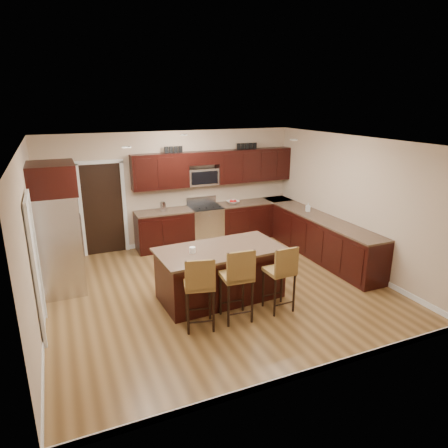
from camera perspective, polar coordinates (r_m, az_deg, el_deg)
name	(u,v)px	position (r m, az deg, el deg)	size (l,w,h in m)	color
floor	(218,288)	(7.55, -0.88, -9.19)	(6.00, 6.00, 0.00)	brown
ceiling	(217,142)	(6.79, -0.99, 11.66)	(6.00, 6.00, 0.00)	silver
wall_back	(174,189)	(9.58, -7.21, 4.99)	(6.00, 6.00, 0.00)	#C5AC8E
wall_left	(31,242)	(6.59, -25.87, -2.32)	(5.50, 5.50, 0.00)	#C5AC8E
wall_right	(353,203)	(8.61, 17.90, 2.89)	(5.50, 5.50, 0.00)	#C5AC8E
base_cabinets	(270,230)	(9.36, 6.52, -0.92)	(4.02, 3.96, 0.92)	black
upper_cabinets	(217,167)	(9.67, -1.04, 8.19)	(4.00, 0.33, 0.80)	black
range	(205,224)	(9.73, -2.68, -0.05)	(0.76, 0.64, 1.11)	silver
microwave	(202,177)	(9.60, -3.10, 6.76)	(0.76, 0.31, 0.40)	silver
doorway	(103,209)	(9.33, -16.88, 2.03)	(0.85, 0.03, 2.06)	black
pantry_door	(35,270)	(6.42, -25.38, -5.91)	(0.03, 0.80, 2.04)	white
letter_decor	(211,148)	(9.56, -1.87, 10.83)	(2.20, 0.03, 0.15)	black
island	(220,275)	(7.07, -0.56, -7.24)	(2.23, 1.25, 0.92)	black
stool_left	(199,285)	(6.00, -3.53, -8.70)	(0.53, 0.53, 1.18)	olive
stool_mid	(238,277)	(6.20, 2.00, -7.52)	(0.49, 0.49, 1.22)	olive
stool_right	(282,271)	(6.57, 8.23, -6.69)	(0.44, 0.44, 1.15)	olive
refrigerator	(58,227)	(7.66, -22.67, -0.46)	(0.79, 0.97, 2.35)	silver
floor_mat	(190,255)	(9.08, -4.91, -4.50)	(0.86, 0.57, 0.01)	brown
fruit_bowl	(233,202)	(9.87, 1.29, 3.14)	(0.30, 0.30, 0.07)	silver
soap_bottle	(308,207)	(9.35, 11.91, 2.37)	(0.09, 0.09, 0.20)	#B2B2B2
canister_tall	(163,207)	(9.28, -8.75, 2.49)	(0.12, 0.12, 0.22)	silver
canister_short	(164,207)	(9.29, -8.62, 2.38)	(0.11, 0.11, 0.18)	silver
island_jar	(192,250)	(6.70, -4.53, -3.71)	(0.10, 0.10, 0.10)	white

